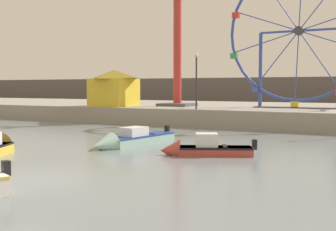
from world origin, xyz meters
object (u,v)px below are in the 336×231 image
Objects in this scene: drop_tower_red_tower at (177,23)px; carnival_booth_yellow_awning at (114,87)px; motorboat_faded_red at (201,149)px; motorboat_seafoam at (129,140)px; promenade_lamp_near at (196,73)px; ferris_wheel_blue_frame at (299,34)px.

drop_tower_red_tower is 3.83× the size of carnival_booth_yellow_awning.
motorboat_seafoam is at bearing -38.83° from motorboat_faded_red.
motorboat_seafoam is 1.41× the size of promenade_lamp_near.
carnival_booth_yellow_awning is 0.91× the size of promenade_lamp_near.
motorboat_faded_red is at bearing -60.97° from drop_tower_red_tower.
promenade_lamp_near is (-1.03, 10.91, 3.71)m from motorboat_seafoam.
drop_tower_red_tower is at bearing -175.44° from ferris_wheel_blue_frame.
promenade_lamp_near reaches higher than motorboat_faded_red.
carnival_booth_yellow_awning is (-9.55, 12.61, 2.66)m from motorboat_seafoam.
ferris_wheel_blue_frame reaches higher than motorboat_faded_red.
motorboat_seafoam is 11.57m from promenade_lamp_near.
motorboat_seafoam is 4.57m from motorboat_faded_red.
carnival_booth_yellow_awning is at bearing -166.27° from ferris_wheel_blue_frame.
motorboat_faded_red is 20.72m from drop_tower_red_tower.
ferris_wheel_blue_frame reaches higher than promenade_lamp_near.
carnival_booth_yellow_awning reaches higher than motorboat_faded_red.
motorboat_seafoam is 1.44× the size of motorboat_faded_red.
carnival_booth_yellow_awning is at bearing -149.26° from drop_tower_red_tower.
motorboat_faded_red is at bearing -45.07° from carnival_booth_yellow_awning.
drop_tower_red_tower is (-4.79, 15.44, 8.27)m from motorboat_seafoam.
drop_tower_red_tower is at bearing 129.71° from promenade_lamp_near.
drop_tower_red_tower reaches higher than motorboat_faded_red.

